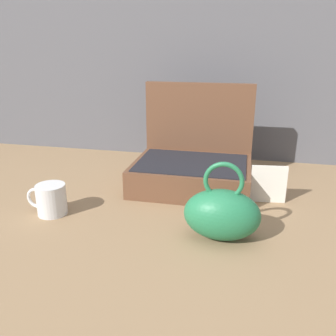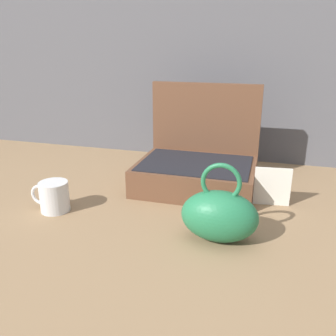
{
  "view_description": "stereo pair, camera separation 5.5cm",
  "coord_description": "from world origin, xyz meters",
  "px_view_note": "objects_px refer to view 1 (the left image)",
  "views": [
    {
      "loc": [
        0.22,
        -0.88,
        0.45
      ],
      "look_at": [
        0.03,
        -0.02,
        0.14
      ],
      "focal_mm": 38.29,
      "sensor_mm": 36.0,
      "label": 1
    },
    {
      "loc": [
        0.27,
        -0.87,
        0.45
      ],
      "look_at": [
        0.03,
        -0.02,
        0.14
      ],
      "focal_mm": 38.29,
      "sensor_mm": 36.0,
      "label": 2
    }
  ],
  "objects_px": {
    "teal_pouch_handbag": "(222,214)",
    "info_card_left": "(269,184)",
    "coffee_mug": "(51,199)",
    "open_suitcase": "(193,164)"
  },
  "relations": [
    {
      "from": "open_suitcase",
      "to": "teal_pouch_handbag",
      "type": "distance_m",
      "value": 0.35
    },
    {
      "from": "open_suitcase",
      "to": "info_card_left",
      "type": "height_order",
      "value": "open_suitcase"
    },
    {
      "from": "info_card_left",
      "to": "teal_pouch_handbag",
      "type": "bearing_deg",
      "value": -122.85
    },
    {
      "from": "coffee_mug",
      "to": "info_card_left",
      "type": "relative_size",
      "value": 1.02
    },
    {
      "from": "teal_pouch_handbag",
      "to": "info_card_left",
      "type": "distance_m",
      "value": 0.27
    },
    {
      "from": "coffee_mug",
      "to": "info_card_left",
      "type": "height_order",
      "value": "info_card_left"
    },
    {
      "from": "teal_pouch_handbag",
      "to": "info_card_left",
      "type": "height_order",
      "value": "teal_pouch_handbag"
    },
    {
      "from": "coffee_mug",
      "to": "info_card_left",
      "type": "distance_m",
      "value": 0.63
    },
    {
      "from": "teal_pouch_handbag",
      "to": "coffee_mug",
      "type": "distance_m",
      "value": 0.47
    },
    {
      "from": "teal_pouch_handbag",
      "to": "info_card_left",
      "type": "bearing_deg",
      "value": 63.72
    }
  ]
}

